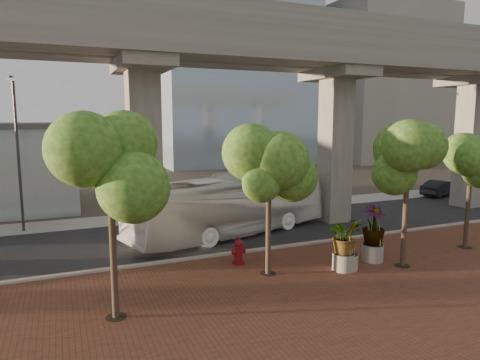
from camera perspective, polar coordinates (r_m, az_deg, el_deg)
name	(u,v)px	position (r m, az deg, el deg)	size (l,w,h in m)	color
ground	(263,239)	(23.84, 3.11, -7.84)	(160.00, 160.00, 0.00)	#3D382C
brick_plaza	(355,292)	(17.39, 15.09, -14.17)	(70.00, 13.00, 0.06)	brown
asphalt_road	(248,230)	(25.58, 1.13, -6.67)	(90.00, 8.00, 0.04)	black
curb_strip	(280,247)	(22.11, 5.41, -8.93)	(70.00, 0.25, 0.16)	#9D9B92
far_sidewalk	(217,212)	(30.54, -3.08, -4.22)	(90.00, 3.00, 0.06)	#9D9B92
transit_viaduct	(249,106)	(24.75, 1.18, 9.82)	(72.00, 5.60, 12.40)	gray
midrise_block	(377,85)	(74.46, 17.82, 11.92)	(18.00, 16.00, 24.00)	gray
transit_bus	(231,206)	(24.14, -1.24, -3.43)	(2.89, 12.30, 3.43)	white
parked_car	(441,189)	(40.35, 25.26, -1.04)	(1.44, 4.14, 1.36)	black
fire_hydrant	(239,251)	(19.53, -0.19, -9.49)	(0.60, 0.54, 1.20)	maroon
planter_front	(344,238)	(19.05, 13.73, -7.54)	(2.13, 2.13, 2.34)	#B0A89F
planter_right	(374,228)	(20.59, 17.38, -6.07)	(2.43, 2.43, 2.59)	#9E988F
planter_left	(348,240)	(19.19, 14.26, -7.77)	(1.97, 1.97, 2.16)	#B0AB9F
street_tree_far_west	(110,172)	(14.05, -16.97, 1.03)	(3.92, 3.92, 6.64)	#4D3B2C
street_tree_near_west	(269,169)	(17.52, 3.88, 1.48)	(3.72, 3.72, 6.18)	#4D3B2C
street_tree_near_east	(408,165)	(19.80, 21.48, 1.87)	(3.94, 3.94, 6.34)	#4D3B2C
street_tree_far_east	(471,166)	(24.17, 28.43, 1.66)	(3.44, 3.44, 5.77)	#4D3B2C
streetlamp_west	(17,144)	(27.40, -27.56, 4.26)	(0.44, 1.28, 8.82)	#333238
streetlamp_east	(336,137)	(33.27, 12.71, 5.64)	(0.44, 1.30, 8.96)	#292A2E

